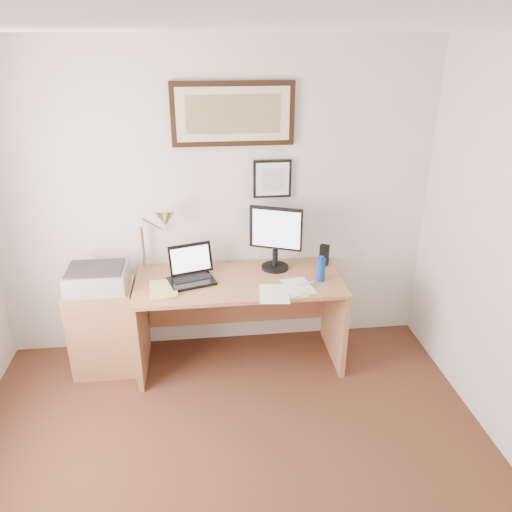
{
  "coord_description": "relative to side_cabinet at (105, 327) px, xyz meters",
  "views": [
    {
      "loc": [
        -0.12,
        -1.81,
        2.48
      ],
      "look_at": [
        0.26,
        1.43,
        1.04
      ],
      "focal_mm": 35.0,
      "sensor_mm": 36.0,
      "label": 1
    }
  ],
  "objects": [
    {
      "name": "lcd_monitor",
      "position": [
        1.38,
        0.12,
        0.68
      ],
      "size": [
        0.4,
        0.22,
        0.52
      ],
      "color": "black",
      "rests_on": "desk"
    },
    {
      "name": "paper_sheet_b",
      "position": [
        1.5,
        -0.22,
        0.39
      ],
      "size": [
        0.24,
        0.32,
        0.0
      ],
      "primitive_type": "cube",
      "rotation": [
        0.0,
        0.0,
        0.16
      ],
      "color": "white",
      "rests_on": "desk"
    },
    {
      "name": "bottle_cap",
      "position": [
        1.69,
        -0.13,
        0.58
      ],
      "size": [
        0.03,
        0.03,
        0.02
      ],
      "primitive_type": "cylinder",
      "color": "#0C39A1",
      "rests_on": "water_bottle"
    },
    {
      "name": "sticky_pad",
      "position": [
        1.52,
        -0.36,
        0.39
      ],
      "size": [
        0.08,
        0.08,
        0.01
      ],
      "primitive_type": "cube",
      "rotation": [
        0.0,
        0.0,
        0.1
      ],
      "color": "#D7CF66",
      "rests_on": "desk"
    },
    {
      "name": "speaker",
      "position": [
        1.79,
        0.16,
        0.47
      ],
      "size": [
        0.09,
        0.09,
        0.17
      ],
      "primitive_type": "cube",
      "rotation": [
        0.0,
        0.0,
        -0.4
      ],
      "color": "black",
      "rests_on": "desk"
    },
    {
      "name": "desk_lamp",
      "position": [
        0.51,
        0.13,
        0.82
      ],
      "size": [
        0.29,
        0.27,
        0.53
      ],
      "color": "silver",
      "rests_on": "desk"
    },
    {
      "name": "printer",
      "position": [
        0.0,
        -0.04,
        0.45
      ],
      "size": [
        0.44,
        0.34,
        0.18
      ],
      "color": "#A5A5A7",
      "rests_on": "side_cabinet"
    },
    {
      "name": "paper_sheet_a",
      "position": [
        1.31,
        -0.31,
        0.39
      ],
      "size": [
        0.24,
        0.33,
        0.0
      ],
      "primitive_type": "cube",
      "rotation": [
        0.0,
        0.0,
        -0.11
      ],
      "color": "white",
      "rests_on": "desk"
    },
    {
      "name": "book",
      "position": [
        0.4,
        -0.17,
        0.4
      ],
      "size": [
        0.22,
        0.29,
        0.02
      ],
      "primitive_type": "imported",
      "rotation": [
        0.0,
        0.0,
        0.07
      ],
      "color": "#E8D86D",
      "rests_on": "desk"
    },
    {
      "name": "marker_pen",
      "position": [
        1.57,
        -0.19,
        0.39
      ],
      "size": [
        0.14,
        0.06,
        0.02
      ],
      "primitive_type": "cylinder",
      "rotation": [
        0.0,
        1.57,
        0.35
      ],
      "color": "white",
      "rests_on": "desk"
    },
    {
      "name": "picture_large",
      "position": [
        1.07,
        0.29,
        1.59
      ],
      "size": [
        0.92,
        0.04,
        0.47
      ],
      "color": "black",
      "rests_on": "wall_back"
    },
    {
      "name": "laptop",
      "position": [
        0.7,
        -0.01,
        0.44
      ],
      "size": [
        0.39,
        0.38,
        0.26
      ],
      "color": "black",
      "rests_on": "desk"
    },
    {
      "name": "water_bottle",
      "position": [
        1.69,
        -0.13,
        0.48
      ],
      "size": [
        0.06,
        0.06,
        0.18
      ],
      "primitive_type": "cylinder",
      "color": "#0C39A1",
      "rests_on": "desk"
    },
    {
      "name": "picture_small",
      "position": [
        1.37,
        0.29,
        1.09
      ],
      "size": [
        0.3,
        0.03,
        0.3
      ],
      "color": "black",
      "rests_on": "wall_back"
    },
    {
      "name": "wall_back",
      "position": [
        0.92,
        0.32,
        0.89
      ],
      "size": [
        3.5,
        0.02,
        2.5
      ],
      "primitive_type": "cube",
      "color": "silver",
      "rests_on": "ground"
    },
    {
      "name": "desk",
      "position": [
        1.07,
        0.04,
        0.15
      ],
      "size": [
        1.6,
        0.7,
        0.75
      ],
      "color": "#A06843",
      "rests_on": "floor"
    },
    {
      "name": "ceiling",
      "position": [
        0.92,
        -1.68,
        2.13
      ],
      "size": [
        4.0,
        4.0,
        0.0
      ],
      "primitive_type": "plane",
      "rotation": [
        3.14,
        0.0,
        0.0
      ],
      "color": "white",
      "rests_on": "ground"
    },
    {
      "name": "side_cabinet",
      "position": [
        0.0,
        0.0,
        0.0
      ],
      "size": [
        0.5,
        0.4,
        0.73
      ],
      "primitive_type": "cube",
      "color": "#A06843",
      "rests_on": "floor"
    }
  ]
}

